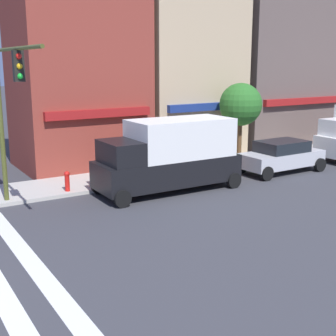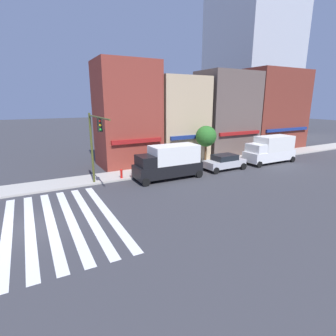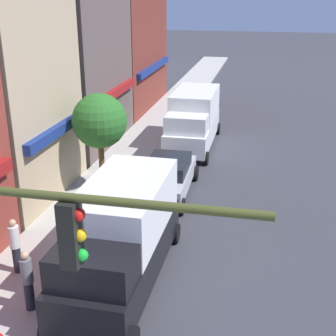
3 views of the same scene
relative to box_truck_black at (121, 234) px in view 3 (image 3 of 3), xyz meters
name	(u,v)px [view 3 (image 3 of 3)]	position (x,y,z in m)	size (l,w,h in m)	color
storefront_row	(56,50)	(11.13, 6.79, 3.74)	(30.55, 5.30, 11.19)	maroon
box_truck_black	(121,234)	(0.00, 0.00, 0.00)	(6.22, 2.42, 3.04)	black
sedan_silver	(168,176)	(6.51, 0.00, -0.75)	(4.44, 2.02, 1.59)	#B7B7BC
box_truck_white	(193,119)	(13.17, 0.00, 0.00)	(6.21, 2.42, 3.04)	white
pedestrian_white_shirt	(15,245)	(-0.40, 3.21, -0.51)	(0.32, 0.32, 1.77)	#23232D
pedestrian_grey_coat	(28,280)	(-1.97, 1.99, -0.51)	(0.32, 0.32, 1.77)	#23232D
street_tree	(100,121)	(6.16, 2.80, 1.57)	(2.27, 2.27, 4.16)	brown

